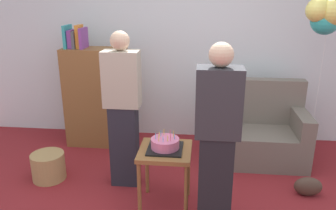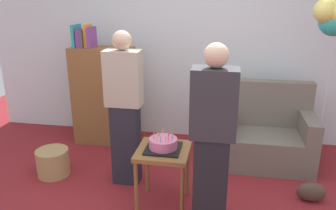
{
  "view_description": "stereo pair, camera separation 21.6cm",
  "coord_description": "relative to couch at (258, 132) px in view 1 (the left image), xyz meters",
  "views": [
    {
      "loc": [
        0.15,
        -2.53,
        1.99
      ],
      "look_at": [
        -0.17,
        0.52,
        0.95
      ],
      "focal_mm": 36.2,
      "sensor_mm": 36.0,
      "label": 1
    },
    {
      "loc": [
        0.37,
        -2.5,
        1.99
      ],
      "look_at": [
        -0.17,
        0.52,
        0.95
      ],
      "focal_mm": 36.2,
      "sensor_mm": 36.0,
      "label": 2
    }
  ],
  "objects": [
    {
      "name": "handbag",
      "position": [
        0.4,
        -0.79,
        -0.24
      ],
      "size": [
        0.28,
        0.14,
        0.2
      ],
      "primitive_type": "ellipsoid",
      "color": "#473328",
      "rests_on": "ground_plane"
    },
    {
      "name": "person_blowing_candles",
      "position": [
        -1.49,
        -0.73,
        0.49
      ],
      "size": [
        0.36,
        0.22,
        1.63
      ],
      "rotation": [
        0.0,
        0.0,
        0.28
      ],
      "color": "#23232D",
      "rests_on": "ground_plane"
    },
    {
      "name": "wall_back",
      "position": [
        -0.85,
        0.67,
        1.01
      ],
      "size": [
        6.0,
        0.1,
        2.7
      ],
      "primitive_type": "cube",
      "color": "silver",
      "rests_on": "ground_plane"
    },
    {
      "name": "birthday_cake",
      "position": [
        -1.02,
        -1.11,
        0.31
      ],
      "size": [
        0.32,
        0.32,
        0.17
      ],
      "color": "black",
      "rests_on": "side_table"
    },
    {
      "name": "bookshelf",
      "position": [
        -2.09,
        0.22,
        0.33
      ],
      "size": [
        0.8,
        0.36,
        1.59
      ],
      "color": "brown",
      "rests_on": "ground_plane"
    },
    {
      "name": "side_table",
      "position": [
        -1.02,
        -1.11,
        0.17
      ],
      "size": [
        0.48,
        0.48,
        0.6
      ],
      "color": "brown",
      "rests_on": "ground_plane"
    },
    {
      "name": "balloon_bunch",
      "position": [
        0.56,
        -0.15,
        1.41
      ],
      "size": [
        0.43,
        0.37,
        1.93
      ],
      "color": "silver",
      "rests_on": "ground_plane"
    },
    {
      "name": "person_holding_cake",
      "position": [
        -0.57,
        -1.37,
        0.49
      ],
      "size": [
        0.36,
        0.22,
        1.63
      ],
      "rotation": [
        0.0,
        0.0,
        2.71
      ],
      "color": "black",
      "rests_on": "ground_plane"
    },
    {
      "name": "couch",
      "position": [
        0.0,
        0.0,
        0.0
      ],
      "size": [
        1.1,
        0.7,
        0.96
      ],
      "color": "#6B6056",
      "rests_on": "ground_plane"
    },
    {
      "name": "wicker_basket",
      "position": [
        -2.36,
        -0.75,
        -0.19
      ],
      "size": [
        0.36,
        0.36,
        0.3
      ],
      "primitive_type": "cylinder",
      "color": "#A88451",
      "rests_on": "ground_plane"
    }
  ]
}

